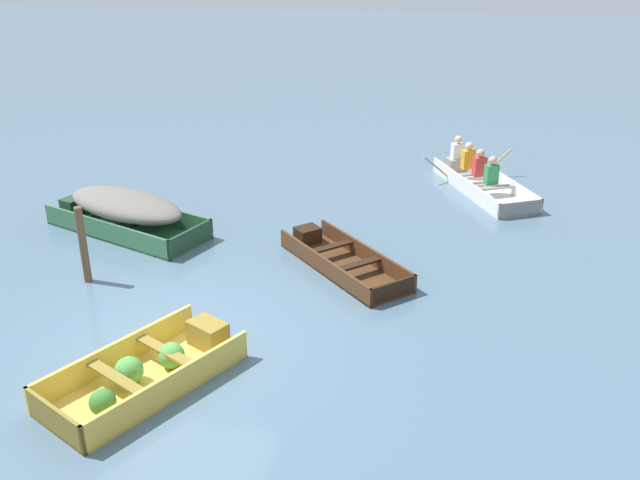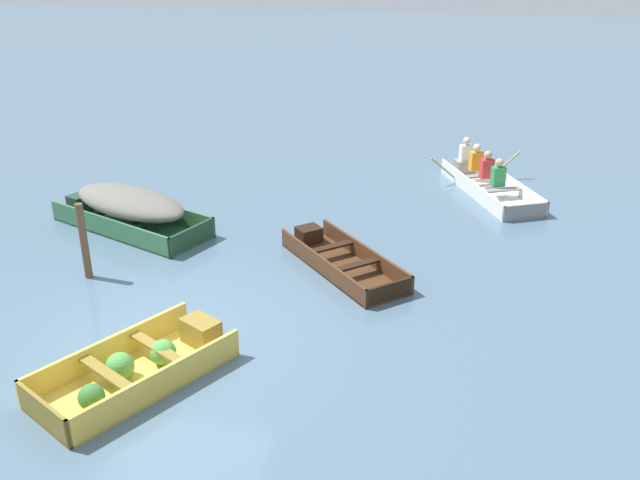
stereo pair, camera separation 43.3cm
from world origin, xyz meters
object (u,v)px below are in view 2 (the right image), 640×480
skiff_dark_varnish_mid_moored (340,260)px  dinghy_yellow_foreground (139,367)px  skiff_green_near_moored (129,206)px  rowboat_white_with_crew (486,180)px  mooring_post (84,241)px

skiff_dark_varnish_mid_moored → dinghy_yellow_foreground: bearing=-118.2°
dinghy_yellow_foreground → skiff_dark_varnish_mid_moored: bearing=61.8°
skiff_green_near_moored → skiff_dark_varnish_mid_moored: skiff_green_near_moored is taller
dinghy_yellow_foreground → rowboat_white_with_crew: size_ratio=0.87×
mooring_post → skiff_dark_varnish_mid_moored: bearing=16.8°
dinghy_yellow_foreground → mooring_post: bearing=129.0°
skiff_green_near_moored → mooring_post: 2.14m
skiff_green_near_moored → rowboat_white_with_crew: (6.93, 3.59, -0.24)m
skiff_green_near_moored → mooring_post: (0.20, -2.12, 0.21)m
skiff_green_near_moored → skiff_dark_varnish_mid_moored: (4.34, -0.87, -0.35)m
dinghy_yellow_foreground → mooring_post: 3.36m
skiff_green_near_moored → rowboat_white_with_crew: rowboat_white_with_crew is taller
skiff_dark_varnish_mid_moored → skiff_green_near_moored: bearing=168.6°
skiff_green_near_moored → skiff_dark_varnish_mid_moored: bearing=-11.4°
skiff_green_near_moored → skiff_dark_varnish_mid_moored: size_ratio=1.29×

